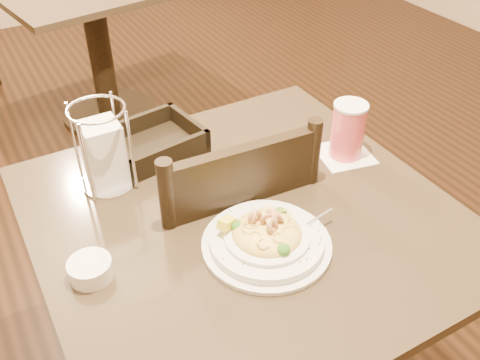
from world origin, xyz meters
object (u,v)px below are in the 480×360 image
butter_ramekin (90,269)px  drink_glass (348,131)px  bread_basket (154,144)px  side_plate (261,161)px  main_table (244,285)px  pasta_bowl (267,237)px  dining_chair_near (222,247)px  napkin_caddy (104,153)px  background_table (96,26)px

butter_ramekin → drink_glass: bearing=7.0°
bread_basket → side_plate: 0.28m
main_table → pasta_bowl: 0.29m
drink_glass → main_table: bearing=-168.3°
main_table → side_plate: bearing=47.8°
dining_chair_near → napkin_caddy: (-0.26, 0.09, 0.35)m
bread_basket → side_plate: (0.22, -0.18, -0.02)m
bread_basket → butter_ramekin: bearing=-128.4°
main_table → background_table: 1.88m
side_plate → butter_ramekin: butter_ramekin is taller
background_table → napkin_caddy: 1.70m
butter_ramekin → bread_basket: bearing=51.6°
pasta_bowl → butter_ramekin: 0.36m
dining_chair_near → pasta_bowl: bearing=85.3°
bread_basket → drink_glass: bearing=-31.8°
main_table → butter_ramekin: 0.44m
pasta_bowl → main_table: bearing=83.7°
main_table → napkin_caddy: bearing=131.9°
drink_glass → butter_ramekin: 0.70m
pasta_bowl → napkin_caddy: (-0.22, 0.37, 0.06)m
side_plate → pasta_bowl: bearing=-119.4°
dining_chair_near → pasta_bowl: 0.40m
dining_chair_near → butter_ramekin: bearing=28.9°
dining_chair_near → drink_glass: dining_chair_near is taller
main_table → drink_glass: size_ratio=5.82×
dining_chair_near → side_plate: bearing=174.1°
bread_basket → butter_ramekin: bread_basket is taller
background_table → dining_chair_near: size_ratio=1.12×
bread_basket → side_plate: bearing=-39.8°
drink_glass → napkin_caddy: bearing=162.0°
background_table → side_plate: bearing=-92.2°
background_table → drink_glass: 1.83m
main_table → dining_chair_near: size_ratio=0.97×
main_table → dining_chair_near: 0.17m
drink_glass → side_plate: size_ratio=1.11×
side_plate → bread_basket: bearing=140.2°
drink_glass → butter_ramekin: size_ratio=1.79×
main_table → bread_basket: bearing=103.8°
dining_chair_near → drink_glass: 0.47m
drink_glass → bread_basket: size_ratio=0.61×
main_table → pasta_bowl: pasta_bowl is taller
dining_chair_near → bread_basket: (-0.11, 0.16, 0.29)m
background_table → drink_glass: size_ratio=6.72×
background_table → bread_basket: size_ratio=4.08×
main_table → bread_basket: 0.43m
main_table → drink_glass: drink_glass is taller
dining_chair_near → pasta_bowl: dining_chair_near is taller
dining_chair_near → side_plate: 0.29m
background_table → butter_ramekin: bearing=-106.5°
drink_glass → bread_basket: drink_glass is taller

